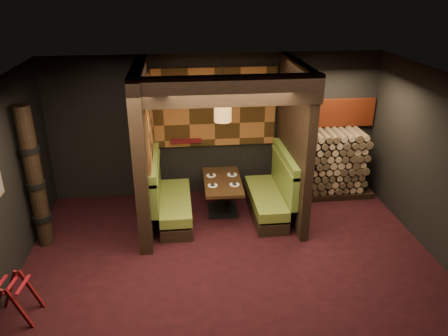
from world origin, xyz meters
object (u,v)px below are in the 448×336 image
at_px(booth_bench_left, 170,200).
at_px(luggage_rack, 14,297).
at_px(totem_column, 35,180).
at_px(firewood_stack, 330,163).
at_px(pendant_lamp, 223,109).
at_px(booth_bench_right, 271,195).
at_px(dining_table, 223,191).

xyz_separation_m(booth_bench_left, luggage_rack, (-2.01, -2.33, -0.08)).
xyz_separation_m(totem_column, firewood_stack, (5.33, 1.25, -0.51)).
distance_m(pendant_lamp, firewood_stack, 2.70).
height_order(booth_bench_left, firewood_stack, firewood_stack).
bearing_deg(pendant_lamp, booth_bench_right, -8.02).
bearing_deg(dining_table, pendant_lamp, -90.00).
bearing_deg(totem_column, firewood_stack, 13.19).
bearing_deg(pendant_lamp, totem_column, -167.62).
bearing_deg(pendant_lamp, dining_table, 90.00).
relative_size(luggage_rack, totem_column, 0.27).
distance_m(booth_bench_right, firewood_stack, 1.55).
height_order(booth_bench_left, totem_column, totem_column).
distance_m(booth_bench_left, firewood_stack, 3.33).
xyz_separation_m(booth_bench_right, totem_column, (-3.98, -0.55, 0.79)).
height_order(dining_table, totem_column, totem_column).
height_order(totem_column, firewood_stack, totem_column).
bearing_deg(firewood_stack, dining_table, -166.92).
relative_size(booth_bench_right, firewood_stack, 0.92).
xyz_separation_m(booth_bench_left, firewood_stack, (3.25, 0.70, 0.28)).
height_order(booth_bench_right, dining_table, booth_bench_right).
bearing_deg(booth_bench_right, pendant_lamp, 171.98).
distance_m(pendant_lamp, totem_column, 3.27).
distance_m(totem_column, firewood_stack, 5.50).
relative_size(booth_bench_left, booth_bench_right, 1.00).
height_order(dining_table, pendant_lamp, pendant_lamp).
bearing_deg(totem_column, pendant_lamp, 12.38).
bearing_deg(luggage_rack, booth_bench_right, 30.82).
height_order(booth_bench_right, firewood_stack, firewood_stack).
distance_m(dining_table, totem_column, 3.25).
xyz_separation_m(booth_bench_right, dining_table, (-0.90, 0.18, 0.04)).
relative_size(dining_table, totem_column, 0.54).
xyz_separation_m(booth_bench_left, booth_bench_right, (1.89, 0.00, 0.00)).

